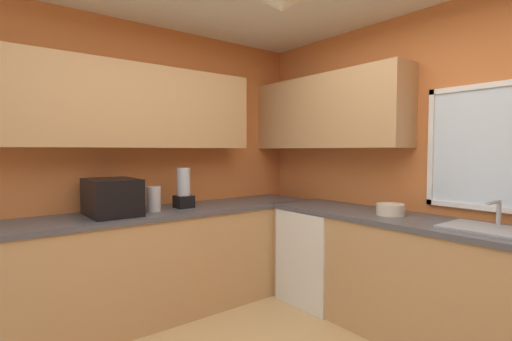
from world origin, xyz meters
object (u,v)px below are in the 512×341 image
(dishwasher, at_px, (320,255))
(microwave, at_px, (112,197))
(kettle, at_px, (154,199))
(sink_assembly, at_px, (489,228))
(blender_appliance, at_px, (184,190))
(bowl, at_px, (390,209))

(dishwasher, bearing_deg, microwave, -111.02)
(kettle, relative_size, sink_assembly, 0.40)
(microwave, height_order, sink_assembly, microwave)
(blender_appliance, bearing_deg, dishwasher, 58.75)
(dishwasher, xyz_separation_m, kettle, (-0.64, -1.38, 0.58))
(sink_assembly, distance_m, blender_appliance, 2.37)
(microwave, height_order, blender_appliance, blender_appliance)
(dishwasher, xyz_separation_m, sink_assembly, (1.42, 0.04, 0.49))
(microwave, height_order, bowl, microwave)
(sink_assembly, relative_size, blender_appliance, 1.46)
(microwave, bearing_deg, kettle, 86.62)
(dishwasher, height_order, microwave, microwave)
(dishwasher, bearing_deg, blender_appliance, -121.25)
(microwave, height_order, kettle, microwave)
(dishwasher, xyz_separation_m, microwave, (-0.66, -1.72, 0.62))
(microwave, bearing_deg, dishwasher, 68.98)
(kettle, height_order, blender_appliance, blender_appliance)
(bowl, bearing_deg, kettle, -133.74)
(kettle, distance_m, blender_appliance, 0.30)
(dishwasher, relative_size, sink_assembly, 1.65)
(bowl, height_order, blender_appliance, blender_appliance)
(blender_appliance, bearing_deg, sink_assembly, 28.45)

